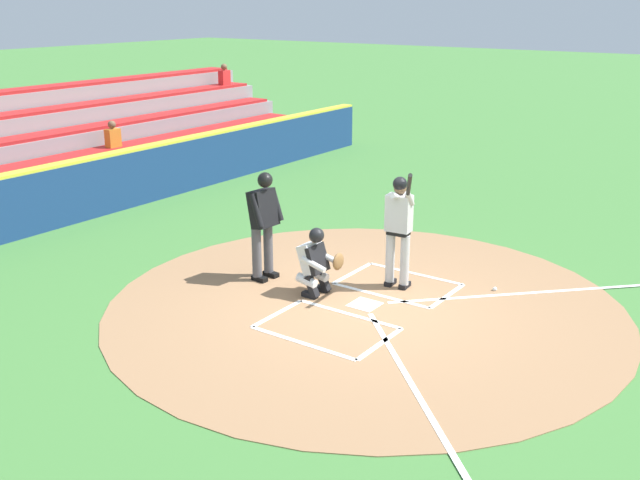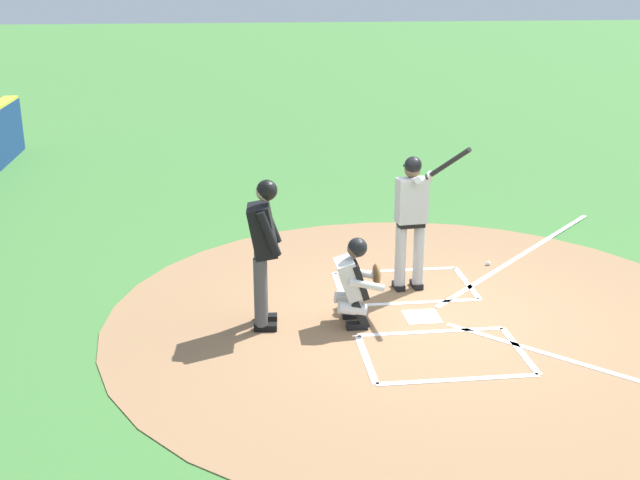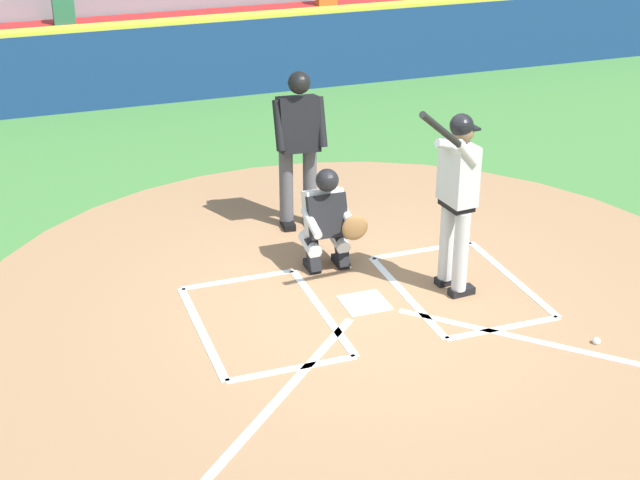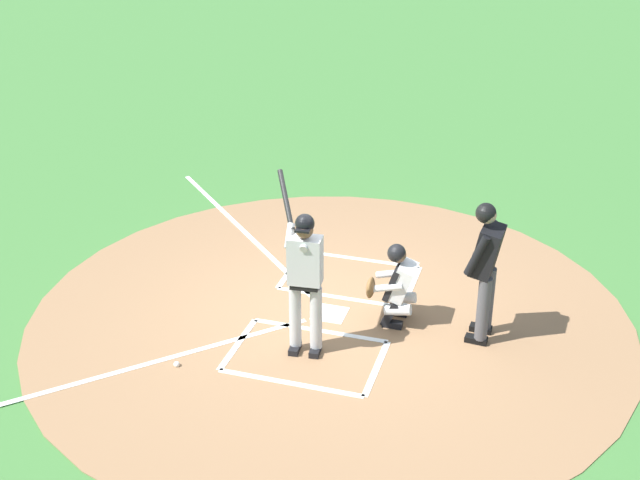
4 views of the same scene
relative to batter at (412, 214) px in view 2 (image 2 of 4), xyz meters
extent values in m
plane|color=#427A38|center=(0.93, -0.05, -1.10)|extent=(120.00, 120.00, 0.00)
cylinder|color=#99704C|center=(0.93, -0.05, -1.09)|extent=(8.00, 8.00, 0.01)
cube|color=white|center=(0.93, -0.05, -1.08)|extent=(0.44, 0.44, 0.01)
cube|color=white|center=(-0.12, -0.95, -1.08)|extent=(1.20, 0.08, 0.01)
cube|color=white|center=(-0.12, 0.85, -1.08)|extent=(1.20, 0.08, 0.01)
cube|color=white|center=(0.48, -0.05, -1.08)|extent=(0.08, 1.80, 0.01)
cube|color=white|center=(-0.72, -0.05, -1.08)|extent=(0.08, 1.80, 0.01)
cube|color=white|center=(1.98, -0.95, -1.08)|extent=(1.20, 0.08, 0.01)
cube|color=white|center=(1.98, 0.85, -1.08)|extent=(1.20, 0.08, 0.01)
cube|color=white|center=(1.38, -0.05, -1.08)|extent=(0.08, 1.80, 0.01)
cube|color=white|center=(2.58, -0.05, -1.08)|extent=(0.08, 1.80, 0.01)
cube|color=white|center=(-1.17, 2.05, -1.08)|extent=(3.73, 3.73, 0.01)
cylinder|color=#BCBCBC|center=(0.00, -0.14, -0.60)|extent=(0.15, 0.15, 0.84)
cube|color=black|center=(-0.04, -0.15, -1.05)|extent=(0.27, 0.14, 0.09)
cylinder|color=#BCBCBC|center=(-0.02, 0.12, -0.60)|extent=(0.15, 0.15, 0.84)
cube|color=black|center=(-0.06, 0.11, -1.05)|extent=(0.27, 0.14, 0.09)
cube|color=black|center=(-0.01, -0.01, -0.13)|extent=(0.25, 0.36, 0.10)
cube|color=#BCBCBC|center=(-0.01, -0.01, 0.18)|extent=(0.28, 0.42, 0.60)
sphere|color=brown|center=(-0.03, -0.01, 0.59)|extent=(0.21, 0.21, 0.21)
sphere|color=black|center=(-0.01, -0.01, 0.66)|extent=(0.23, 0.23, 0.23)
cube|color=black|center=(-0.12, -0.02, 0.63)|extent=(0.13, 0.18, 0.02)
cylinder|color=#BCBCBC|center=(0.04, -0.02, 0.46)|extent=(0.43, 0.13, 0.21)
cylinder|color=#BCBCBC|center=(0.02, 0.19, 0.46)|extent=(0.27, 0.11, 0.29)
cylinder|color=black|center=(0.37, 0.35, 0.76)|extent=(0.66, 0.42, 0.53)
cylinder|color=black|center=(0.07, 0.18, 0.52)|extent=(0.10, 0.10, 0.08)
cube|color=black|center=(0.85, -0.92, -1.05)|extent=(0.12, 0.26, 0.09)
cube|color=black|center=(0.85, -0.88, -0.90)|extent=(0.12, 0.24, 0.37)
cylinder|color=silver|center=(0.85, -0.98, -0.82)|extent=(0.15, 0.36, 0.21)
cube|color=black|center=(1.17, -0.92, -1.05)|extent=(0.12, 0.26, 0.09)
cube|color=black|center=(1.17, -0.88, -0.90)|extent=(0.12, 0.24, 0.37)
cylinder|color=silver|center=(1.17, -0.98, -0.82)|extent=(0.15, 0.36, 0.21)
cube|color=silver|center=(1.01, -0.99, -0.48)|extent=(0.40, 0.36, 0.52)
cube|color=black|center=(1.01, -0.88, -0.48)|extent=(0.42, 0.22, 0.46)
sphere|color=brown|center=(1.01, -0.92, -0.11)|extent=(0.21, 0.21, 0.21)
sphere|color=black|center=(1.01, -0.90, -0.09)|extent=(0.24, 0.24, 0.24)
cylinder|color=silver|center=(0.81, -0.82, -0.50)|extent=(0.09, 0.45, 0.20)
cylinder|color=silver|center=(1.21, -0.82, -0.50)|extent=(0.09, 0.45, 0.20)
ellipsoid|color=brown|center=(0.81, -0.62, -0.53)|extent=(0.28, 0.10, 0.28)
cylinder|color=#4C4C51|center=(0.80, -2.07, -0.59)|extent=(0.16, 0.16, 0.86)
cube|color=black|center=(0.80, -2.02, -1.05)|extent=(0.15, 0.29, 0.09)
cylinder|color=#4C4C51|center=(1.08, -2.09, -0.59)|extent=(0.16, 0.16, 0.86)
cube|color=black|center=(1.08, -2.04, -1.05)|extent=(0.15, 0.29, 0.09)
cube|color=black|center=(0.94, -2.04, 0.15)|extent=(0.47, 0.40, 0.66)
sphere|color=tan|center=(0.95, -2.00, 0.62)|extent=(0.22, 0.22, 0.22)
sphere|color=black|center=(0.95, -1.98, 0.64)|extent=(0.25, 0.25, 0.25)
cylinder|color=black|center=(0.71, -1.94, 0.18)|extent=(0.12, 0.29, 0.56)
cylinder|color=black|center=(1.19, -1.98, 0.18)|extent=(0.12, 0.29, 0.56)
sphere|color=white|center=(-0.79, 1.38, -1.06)|extent=(0.07, 0.07, 0.07)
camera|label=1|loc=(9.97, 5.46, 3.44)|focal=41.33mm
camera|label=2|loc=(9.95, -2.42, 3.08)|focal=44.74mm
camera|label=3|loc=(4.15, 7.67, 3.52)|focal=53.99mm
camera|label=4|loc=(-8.43, -2.77, 4.80)|focal=47.48mm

